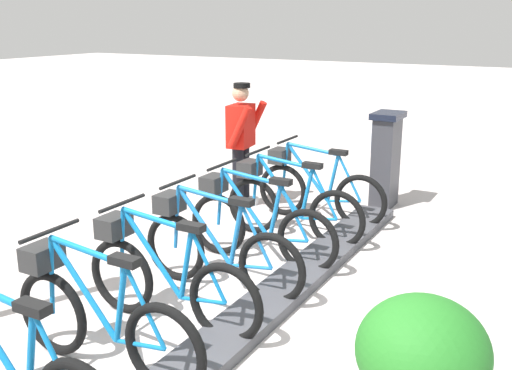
{
  "coord_description": "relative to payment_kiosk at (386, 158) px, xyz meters",
  "views": [
    {
      "loc": [
        -2.25,
        3.8,
        2.47
      ],
      "look_at": [
        0.5,
        -1.14,
        0.9
      ],
      "focal_mm": 42.28,
      "sensor_mm": 36.0,
      "label": 1
    }
  ],
  "objects": [
    {
      "name": "payment_kiosk",
      "position": [
        0.0,
        0.0,
        0.0
      ],
      "size": [
        0.36,
        0.52,
        1.28
      ],
      "color": "#38383D",
      "rests_on": "ground"
    },
    {
      "name": "bike_docked_5",
      "position": [
        0.57,
        4.87,
        -0.24
      ],
      "size": [
        1.72,
        0.54,
        1.02
      ],
      "color": "black",
      "rests_on": "ground"
    },
    {
      "name": "bike_docked_3",
      "position": [
        0.57,
        3.33,
        -0.24
      ],
      "size": [
        1.72,
        0.54,
        1.02
      ],
      "color": "black",
      "rests_on": "ground"
    },
    {
      "name": "planter_bush",
      "position": [
        -1.66,
        4.6,
        -0.12
      ],
      "size": [
        0.76,
        0.76,
        0.97
      ],
      "color": "#59544C",
      "rests_on": "ground"
    },
    {
      "name": "ground_plane",
      "position": [
        -0.05,
        3.9,
        -0.67
      ],
      "size": [
        60.0,
        60.0,
        0.0
      ],
      "primitive_type": "plane",
      "color": "beige"
    },
    {
      "name": "worker_near_rack",
      "position": [
        1.69,
        0.94,
        0.24
      ],
      "size": [
        0.48,
        0.66,
        1.66
      ],
      "color": "white",
      "rests_on": "ground"
    },
    {
      "name": "bike_docked_0",
      "position": [
        0.57,
        1.02,
        -0.24
      ],
      "size": [
        1.72,
        0.54,
        1.02
      ],
      "color": "black",
      "rests_on": "ground"
    },
    {
      "name": "bike_docked_2",
      "position": [
        0.57,
        2.56,
        -0.24
      ],
      "size": [
        1.72,
        0.54,
        1.02
      ],
      "color": "black",
      "rests_on": "ground"
    },
    {
      "name": "bike_docked_4",
      "position": [
        0.57,
        4.1,
        -0.24
      ],
      "size": [
        1.72,
        0.54,
        1.02
      ],
      "color": "black",
      "rests_on": "ground"
    },
    {
      "name": "bike_docked_6",
      "position": [
        0.57,
        5.64,
        -0.24
      ],
      "size": [
        1.72,
        0.54,
        1.02
      ],
      "color": "black",
      "rests_on": "ground"
    },
    {
      "name": "dock_rail_base",
      "position": [
        -0.05,
        3.9,
        -0.62
      ],
      "size": [
        0.44,
        6.96,
        0.1
      ],
      "primitive_type": "cube",
      "color": "#47474C",
      "rests_on": "ground"
    },
    {
      "name": "bike_docked_1",
      "position": [
        0.57,
        1.79,
        -0.24
      ],
      "size": [
        1.72,
        0.54,
        1.02
      ],
      "color": "black",
      "rests_on": "ground"
    }
  ]
}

